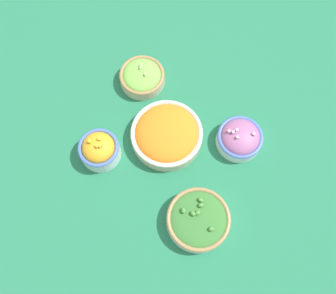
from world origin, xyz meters
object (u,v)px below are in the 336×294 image
Objects in this scene: bowl_red_onion at (240,138)px; bowl_lettuce at (142,77)px; bowl_carrots at (167,134)px; bowl_squash at (99,149)px; bowl_broccoli at (198,220)px.

bowl_red_onion is 0.35m from bowl_lettuce.
bowl_red_onion is (-0.18, -0.12, -0.00)m from bowl_carrots.
bowl_red_onion is at bearing -145.75° from bowl_carrots.
bowl_carrots is at bearing -128.28° from bowl_squash.
bowl_carrots is at bearing 148.84° from bowl_lettuce.
bowl_red_onion is 1.14× the size of bowl_squash.
bowl_squash is (0.12, 0.16, 0.01)m from bowl_carrots.
bowl_broccoli is at bearing -178.12° from bowl_squash.
bowl_lettuce is at bearing -31.16° from bowl_carrots.
bowl_red_onion is at bearing -137.33° from bowl_squash.
bowl_carrots is at bearing 34.25° from bowl_red_onion.
bowl_carrots is 1.49× the size of bowl_lettuce.
bowl_lettuce is (0.18, -0.11, -0.01)m from bowl_carrots.
bowl_broccoli is 1.23× the size of bowl_lettuce.
bowl_lettuce is 1.20× the size of bowl_squash.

